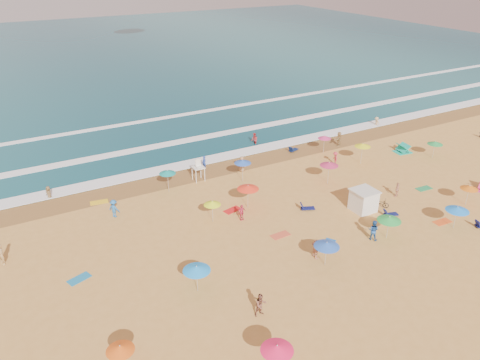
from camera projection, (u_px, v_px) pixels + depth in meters
ground at (289, 215)px, 43.61m from camera, size 220.00×220.00×0.00m
ocean at (86, 56)px, 109.52m from camera, size 220.00×140.00×0.18m
wet_sand at (227, 166)px, 53.42m from camera, size 220.00×220.00×0.00m
surf_foam at (195, 141)px, 60.30m from camera, size 200.00×18.70×0.05m
cabana at (363, 201)px, 43.97m from camera, size 2.00×2.00×2.00m
cabana_roof at (365, 191)px, 43.50m from camera, size 2.20×2.20×0.12m
bicycle at (380, 203)px, 44.81m from camera, size 1.45×1.69×0.88m
lifeguard_stand at (198, 172)px, 49.69m from camera, size 1.20×1.20×2.10m
beach_umbrellas at (296, 200)px, 41.87m from camera, size 51.59×27.06×0.81m
loungers at (364, 211)px, 43.89m from camera, size 63.39×28.30×0.34m
towels at (280, 234)px, 40.59m from camera, size 42.41×25.97×0.03m
popup_tents at (442, 165)px, 52.38m from camera, size 2.49×13.63×1.20m
beachgoers at (260, 190)px, 46.40m from camera, size 54.09×27.65×2.08m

